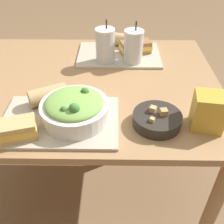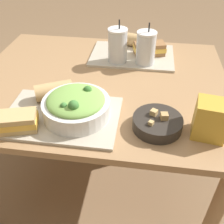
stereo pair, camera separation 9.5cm
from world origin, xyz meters
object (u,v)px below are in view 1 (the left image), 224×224
object	(u,v)px
drink_cup_dark	(105,47)
sandwich_far	(136,47)
chip_bag	(208,112)
drink_cup_red	(133,47)
baguette_far	(120,39)
salad_bowl	(75,108)
soup_bowl	(157,119)
sandwich_near	(14,130)
baguette_near	(49,95)

from	to	relation	value
drink_cup_dark	sandwich_far	bearing A→B (deg)	32.40
drink_cup_dark	chip_bag	xyz separation A→B (m)	(0.38, -0.49, -0.02)
drink_cup_red	baguette_far	bearing A→B (deg)	108.24
salad_bowl	soup_bowl	world-z (taller)	salad_bowl
baguette_far	drink_cup_red	xyz separation A→B (m)	(0.06, -0.20, 0.04)
baguette_far	sandwich_far	bearing A→B (deg)	-122.02
salad_bowl	drink_cup_red	world-z (taller)	drink_cup_red
sandwich_near	sandwich_far	xyz separation A→B (m)	(0.45, 0.67, -0.00)
soup_bowl	baguette_far	bearing A→B (deg)	101.05
soup_bowl	sandwich_far	xyz separation A→B (m)	(-0.05, 0.58, 0.02)
salad_bowl	chip_bag	size ratio (longest dim) A/B	1.82
salad_bowl	chip_bag	xyz separation A→B (m)	(0.48, -0.03, 0.01)
sandwich_far	chip_bag	world-z (taller)	chip_bag
baguette_far	sandwich_near	bearing A→B (deg)	170.67
drink_cup_dark	chip_bag	distance (m)	0.62
sandwich_near	sandwich_far	world-z (taller)	same
sandwich_near	salad_bowl	bearing A→B (deg)	12.14
sandwich_near	sandwich_far	distance (m)	0.81
sandwich_near	baguette_far	xyz separation A→B (m)	(0.37, 0.76, 0.00)
sandwich_near	chip_bag	bearing A→B (deg)	-9.65
sandwich_far	baguette_far	bearing A→B (deg)	115.99
baguette_near	soup_bowl	bearing A→B (deg)	-133.08
sandwich_far	drink_cup_red	bearing A→B (deg)	-116.28
salad_bowl	baguette_near	world-z (taller)	salad_bowl
chip_bag	baguette_far	bearing A→B (deg)	122.87
soup_bowl	sandwich_near	size ratio (longest dim) A/B	1.06
soup_bowl	chip_bag	size ratio (longest dim) A/B	1.30
salad_bowl	sandwich_near	size ratio (longest dim) A/B	1.49
soup_bowl	baguette_near	xyz separation A→B (m)	(-0.42, 0.12, 0.02)
drink_cup_red	sandwich_near	bearing A→B (deg)	-127.36
chip_bag	drink_cup_dark	bearing A→B (deg)	136.76
sandwich_far	drink_cup_red	world-z (taller)	drink_cup_red
drink_cup_dark	drink_cup_red	world-z (taller)	drink_cup_dark
baguette_far	drink_cup_dark	world-z (taller)	drink_cup_dark
salad_bowl	baguette_far	size ratio (longest dim) A/B	1.58
baguette_near	chip_bag	world-z (taller)	chip_bag
baguette_near	sandwich_far	bearing A→B (deg)	-66.59
salad_bowl	drink_cup_red	xyz separation A→B (m)	(0.24, 0.46, 0.03)
baguette_far	baguette_near	bearing A→B (deg)	168.76
drink_cup_dark	drink_cup_red	size ratio (longest dim) A/B	1.03
salad_bowl	sandwich_far	xyz separation A→B (m)	(0.26, 0.56, -0.02)
soup_bowl	drink_cup_dark	distance (m)	0.53
sandwich_far	drink_cup_dark	world-z (taller)	drink_cup_dark
salad_bowl	sandwich_near	world-z (taller)	salad_bowl
soup_bowl	baguette_near	world-z (taller)	baguette_near
salad_bowl	drink_cup_dark	world-z (taller)	drink_cup_dark
drink_cup_dark	chip_bag	size ratio (longest dim) A/B	1.54
baguette_far	drink_cup_dark	bearing A→B (deg)	175.30
salad_bowl	sandwich_far	world-z (taller)	salad_bowl
sandwich_far	soup_bowl	bearing A→B (deg)	-100.81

